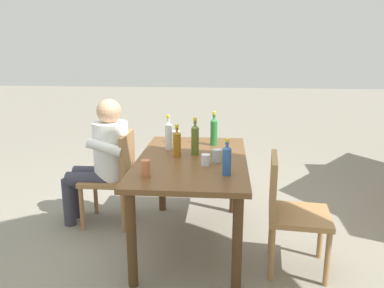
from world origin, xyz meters
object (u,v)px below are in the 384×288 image
cup_terracotta (146,168)px  backpack_by_far_side (230,175)px  dining_table (192,170)px  cup_glass (206,160)px  bottle_green (214,131)px  cup_steel (217,156)px  bottle_amber (177,143)px  backpack_by_near_side (211,171)px  bottle_blue (227,159)px  person_in_white_shirt (103,156)px  chair_near_left (116,173)px  bottle_olive (195,139)px  cup_white (176,137)px  bottle_clear (169,135)px  chair_far_right (289,207)px

cup_terracotta → backpack_by_far_side: bearing=160.3°
dining_table → cup_glass: bearing=34.2°
bottle_green → cup_steel: 0.53m
bottle_amber → cup_glass: size_ratio=3.12×
cup_steel → backpack_by_near_side: size_ratio=0.25×
cup_terracotta → bottle_blue: bearing=98.6°
person_in_white_shirt → bottle_green: (-0.11, 1.01, 0.23)m
dining_table → chair_near_left: size_ratio=1.69×
bottle_amber → backpack_by_far_side: size_ratio=0.69×
backpack_by_far_side → cup_glass: bearing=-8.5°
bottle_olive → cup_white: 0.45m
bottle_blue → bottle_olive: 0.56m
chair_near_left → person_in_white_shirt: bearing=-90.0°
cup_steel → bottle_olive: bearing=-135.9°
bottle_clear → person_in_white_shirt: bearing=-96.1°
cup_terracotta → backpack_by_far_side: cup_terracotta is taller
chair_far_right → bottle_blue: bottle_blue is taller
bottle_blue → bottle_clear: 0.82m
chair_far_right → bottle_amber: (-0.37, -0.87, 0.38)m
cup_white → backpack_by_near_side: size_ratio=0.28×
chair_near_left → bottle_green: size_ratio=2.80×
cup_steel → dining_table: bearing=-111.7°
bottle_olive → backpack_by_far_side: bearing=164.5°
bottle_green → backpack_by_near_side: size_ratio=0.77×
chair_near_left → cup_terracotta: (0.80, 0.45, 0.32)m
person_in_white_shirt → bottle_blue: size_ratio=4.47×
bottle_blue → cup_white: size_ratio=2.35×
chair_near_left → cup_steel: (0.41, 0.94, 0.31)m
bottle_clear → backpack_by_far_side: 1.34m
bottle_clear → backpack_by_near_side: 1.32m
person_in_white_shirt → bottle_olive: person_in_white_shirt is taller
chair_near_left → bottle_amber: (0.29, 0.61, 0.38)m
bottle_amber → bottle_olive: 0.16m
chair_near_left → backpack_by_far_side: 1.45m
backpack_by_far_side → person_in_white_shirt: bearing=-51.8°
bottle_clear → cup_white: (-0.24, 0.03, -0.08)m
cup_white → cup_terracotta: bearing=-5.2°
backpack_by_far_side → chair_near_left: bearing=-49.1°
dining_table → backpack_by_far_side: (-1.26, 0.33, -0.46)m
cup_white → cup_steel: size_ratio=1.10×
person_in_white_shirt → dining_table: bearing=68.7°
bottle_green → cup_terracotta: (0.91, -0.45, -0.07)m
chair_far_right → backpack_by_near_side: (-1.66, -0.63, -0.29)m
cup_glass → cup_white: size_ratio=0.77×
bottle_amber → bottle_blue: bearing=43.5°
bottle_olive → cup_terracotta: 0.66m
chair_near_left → person_in_white_shirt: 0.20m
bottle_blue → cup_glass: size_ratio=3.07×
bottle_olive → backpack_by_near_side: bottle_olive is taller
dining_table → cup_steel: cup_steel is taller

